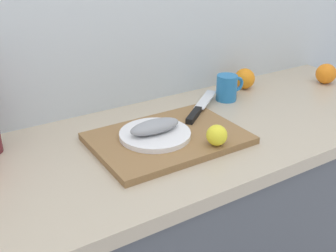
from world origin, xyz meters
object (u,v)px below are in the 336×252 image
object	(u,v)px
chef_knife	(198,109)
coffee_mug_1	(227,88)
fish_fillet	(153,127)
cutting_board	(168,138)
orange_0	(245,79)
white_plate	(153,135)
lemon_0	(217,135)

from	to	relation	value
chef_knife	coffee_mug_1	bearing A→B (deg)	-16.44
fish_fillet	chef_knife	size ratio (longest dim) A/B	0.63
cutting_board	chef_knife	world-z (taller)	chef_knife
fish_fillet	coffee_mug_1	world-z (taller)	coffee_mug_1
fish_fillet	orange_0	bearing A→B (deg)	21.67
white_plate	coffee_mug_1	size ratio (longest dim) A/B	1.80
white_plate	coffee_mug_1	bearing A→B (deg)	21.14
coffee_mug_1	fish_fillet	bearing A→B (deg)	-158.86
chef_knife	lemon_0	xyz separation A→B (m)	(-0.09, -0.22, 0.02)
cutting_board	orange_0	xyz separation A→B (m)	(0.49, 0.23, 0.03)
fish_fillet	orange_0	distance (m)	0.58
white_plate	coffee_mug_1	xyz separation A→B (m)	(0.40, 0.15, 0.02)
cutting_board	white_plate	distance (m)	0.05
chef_knife	coffee_mug_1	distance (m)	0.20
white_plate	orange_0	bearing A→B (deg)	21.67
white_plate	chef_knife	bearing A→B (deg)	20.57
white_plate	cutting_board	bearing A→B (deg)	-16.60
lemon_0	orange_0	distance (m)	0.54
fish_fillet	chef_knife	distance (m)	0.24
white_plate	fish_fillet	xyz separation A→B (m)	(0.00, 0.00, 0.03)
white_plate	fish_fillet	distance (m)	0.03
cutting_board	coffee_mug_1	distance (m)	0.40
fish_fillet	chef_knife	bearing A→B (deg)	20.57
chef_knife	coffee_mug_1	xyz separation A→B (m)	(0.18, 0.07, 0.02)
lemon_0	coffee_mug_1	world-z (taller)	coffee_mug_1
coffee_mug_1	orange_0	size ratio (longest dim) A/B	1.44
lemon_0	coffee_mug_1	bearing A→B (deg)	46.27
white_plate	lemon_0	distance (m)	0.18
chef_knife	orange_0	size ratio (longest dim) A/B	3.07
cutting_board	fish_fillet	bearing A→B (deg)	163.40
cutting_board	coffee_mug_1	size ratio (longest dim) A/B	3.78
white_plate	fish_fillet	size ratio (longest dim) A/B	1.33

